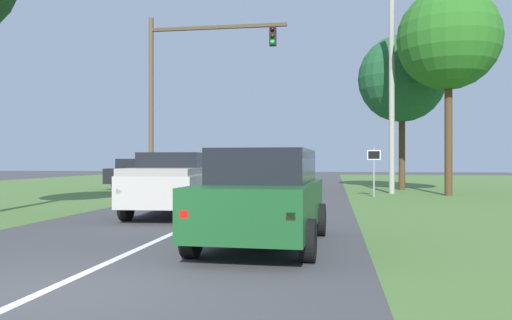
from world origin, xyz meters
name	(u,v)px	position (x,y,z in m)	size (l,w,h in m)	color
ground_plane	(220,212)	(0.00, 9.94, 0.00)	(120.00, 120.00, 0.00)	#424244
red_suv_near	(264,195)	(2.29, 4.01, 1.00)	(2.39, 4.85, 1.91)	#194C23
pickup_truck_lead	(176,183)	(-1.15, 8.98, 0.98)	(2.54, 5.57, 1.92)	#B7B2A8
traffic_light	(182,79)	(-3.74, 17.88, 5.68)	(6.91, 0.40, 8.78)	brown
keep_moving_sign	(374,165)	(5.47, 17.64, 1.47)	(0.60, 0.09, 2.29)	gray
oak_tree_right	(402,79)	(7.50, 23.69, 6.37)	(4.96, 4.96, 8.87)	#4C351E
crossing_suv_far	(148,173)	(-7.06, 21.85, 0.94)	(4.83, 2.30, 1.79)	black
utility_pole_right	(392,96)	(6.56, 20.35, 4.97)	(0.28, 0.28, 9.93)	#9E998E
extra_tree_1	(448,40)	(9.08, 19.23, 7.49)	(4.86, 4.86, 9.95)	#4C351E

